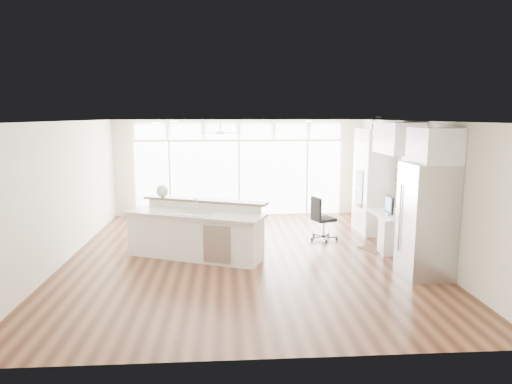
{
  "coord_description": "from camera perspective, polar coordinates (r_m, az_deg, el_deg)",
  "views": [
    {
      "loc": [
        -0.38,
        -8.89,
        2.79
      ],
      "look_at": [
        0.26,
        0.6,
        1.21
      ],
      "focal_mm": 32.0,
      "sensor_mm": 36.0,
      "label": 1
    }
  ],
  "objects": [
    {
      "name": "transom_row",
      "position": [
        12.85,
        -2.17,
        7.61
      ],
      "size": [
        5.9,
        0.06,
        0.4
      ],
      "primitive_type": "cube",
      "color": "white",
      "rests_on": "wall_back"
    },
    {
      "name": "glass_wall",
      "position": [
        12.96,
        -2.13,
        1.72
      ],
      "size": [
        5.8,
        0.06,
        2.08
      ],
      "primitive_type": "cube",
      "color": "white",
      "rests_on": "wall_back"
    },
    {
      "name": "wall_left",
      "position": [
        9.54,
        -22.9,
        -0.0
      ],
      "size": [
        0.04,
        8.0,
        2.7
      ],
      "primitive_type": "cube",
      "color": "silver",
      "rests_on": "floor"
    },
    {
      "name": "office_chair",
      "position": [
        10.48,
        8.48,
        -3.32
      ],
      "size": [
        0.64,
        0.61,
        0.99
      ],
      "primitive_type": "cube",
      "rotation": [
        0.0,
        0.0,
        0.33
      ],
      "color": "black",
      "rests_on": "floor"
    },
    {
      "name": "monitor",
      "position": [
        9.98,
        16.32,
        -1.5
      ],
      "size": [
        0.11,
        0.49,
        0.4
      ],
      "primitive_type": "cube",
      "rotation": [
        0.0,
        0.0,
        -0.06
      ],
      "color": "black",
      "rests_on": "desk_nook"
    },
    {
      "name": "ceiling_fan",
      "position": [
        11.7,
        -4.48,
        7.89
      ],
      "size": [
        1.16,
        1.16,
        0.32
      ],
      "primitive_type": "cube",
      "color": "white",
      "rests_on": "ceiling"
    },
    {
      "name": "oven_cabinet",
      "position": [
        11.37,
        14.38,
        1.36
      ],
      "size": [
        0.64,
        1.2,
        2.5
      ],
      "primitive_type": "cube",
      "color": "white",
      "rests_on": "floor"
    },
    {
      "name": "wall_back",
      "position": [
        12.98,
        -2.15,
        3.07
      ],
      "size": [
        7.0,
        0.04,
        2.7
      ],
      "primitive_type": "cube",
      "color": "silver",
      "rests_on": "floor"
    },
    {
      "name": "framed_photos",
      "position": [
        10.63,
        17.37,
        1.49
      ],
      "size": [
        0.06,
        0.22,
        0.8
      ],
      "primitive_type": "cube",
      "color": "black",
      "rests_on": "wall_right"
    },
    {
      "name": "refrigerator",
      "position": [
        8.5,
        20.52,
        -3.33
      ],
      "size": [
        0.76,
        0.9,
        2.0
      ],
      "primitive_type": "cube",
      "color": "#B1B1B6",
      "rests_on": "floor"
    },
    {
      "name": "desk_window",
      "position": [
        10.04,
        18.68,
        1.84
      ],
      "size": [
        0.04,
        0.85,
        0.85
      ],
      "primitive_type": "cube",
      "color": "white",
      "rests_on": "wall_right"
    },
    {
      "name": "floor",
      "position": [
        9.33,
        -1.35,
        -8.03
      ],
      "size": [
        7.0,
        8.0,
        0.02
      ],
      "primitive_type": "cube",
      "color": "#3F2113",
      "rests_on": "ground"
    },
    {
      "name": "rug",
      "position": [
        10.17,
        15.35,
        -6.8
      ],
      "size": [
        0.98,
        0.85,
        0.01
      ],
      "primitive_type": "cube",
      "rotation": [
        0.0,
        0.0,
        0.38
      ],
      "color": "#331C10",
      "rests_on": "floor"
    },
    {
      "name": "keyboard",
      "position": [
        9.96,
        15.35,
        -2.62
      ],
      "size": [
        0.13,
        0.3,
        0.01
      ],
      "primitive_type": "cube",
      "rotation": [
        0.0,
        0.0,
        0.05
      ],
      "color": "white",
      "rests_on": "desk_nook"
    },
    {
      "name": "desk_nook",
      "position": [
        10.13,
        16.6,
        -4.73
      ],
      "size": [
        0.72,
        1.3,
        0.76
      ],
      "primitive_type": "cube",
      "color": "white",
      "rests_on": "floor"
    },
    {
      "name": "recessed_lights",
      "position": [
        9.1,
        -1.48,
        8.74
      ],
      "size": [
        3.4,
        3.0,
        0.02
      ],
      "primitive_type": "cube",
      "color": "white",
      "rests_on": "ceiling"
    },
    {
      "name": "upper_cabinets",
      "position": [
        9.86,
        17.36,
        6.45
      ],
      "size": [
        0.64,
        1.3,
        0.64
      ],
      "primitive_type": "cube",
      "color": "white",
      "rests_on": "wall_right"
    },
    {
      "name": "wall_front",
      "position": [
        5.12,
        0.55,
        -6.93
      ],
      "size": [
        7.0,
        0.04,
        2.7
      ],
      "primitive_type": "cube",
      "color": "silver",
      "rests_on": "floor"
    },
    {
      "name": "fishbowl",
      "position": [
        9.81,
        -11.62,
        0.15
      ],
      "size": [
        0.32,
        0.32,
        0.26
      ],
      "primitive_type": "sphere",
      "rotation": [
        0.0,
        0.0,
        -0.31
      ],
      "color": "silver",
      "rests_on": "kitchen_island"
    },
    {
      "name": "wall_right",
      "position": [
        9.81,
        19.5,
        0.45
      ],
      "size": [
        0.04,
        8.0,
        2.7
      ],
      "primitive_type": "cube",
      "color": "silver",
      "rests_on": "floor"
    },
    {
      "name": "kitchen_island",
      "position": [
        9.15,
        -7.63,
        -4.78
      ],
      "size": [
        2.99,
        2.07,
        1.11
      ],
      "primitive_type": "cube",
      "rotation": [
        0.0,
        0.0,
        -0.4
      ],
      "color": "white",
      "rests_on": "floor"
    },
    {
      "name": "potted_plant",
      "position": [
        11.27,
        14.67,
        8.23
      ],
      "size": [
        0.28,
        0.31,
        0.22
      ],
      "primitive_type": "imported",
      "rotation": [
        0.0,
        0.0,
        0.09
      ],
      "color": "#2A622A",
      "rests_on": "oven_cabinet"
    },
    {
      "name": "fridge_cabinet",
      "position": [
        8.35,
        21.41,
        5.42
      ],
      "size": [
        0.64,
        0.9,
        0.6
      ],
      "primitive_type": "cube",
      "color": "white",
      "rests_on": "wall_right"
    },
    {
      "name": "ceiling",
      "position": [
        8.9,
        -1.42,
        8.85
      ],
      "size": [
        7.0,
        8.0,
        0.02
      ],
      "primitive_type": "cube",
      "color": "white",
      "rests_on": "wall_back"
    }
  ]
}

